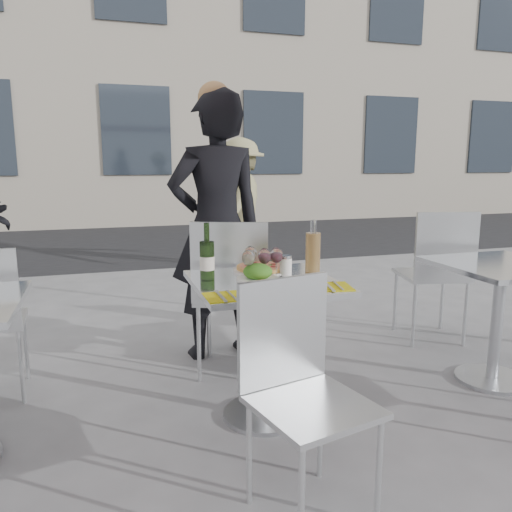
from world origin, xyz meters
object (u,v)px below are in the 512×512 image
object	(u,v)px
wineglass_red_b	(276,256)
sugar_shaker	(286,265)
main_table	(265,320)
pizza_near	(278,287)
wineglass_red_a	(265,257)
salad_plate	(258,273)
napkin_right	(332,286)
side_chair_rfar	(438,266)
carafe	(313,252)
pizza_far	(262,268)
pedestrian_b	(241,203)
woman_diner	(216,228)
wine_bottle	(207,258)
wineglass_white_b	(251,255)
side_table_right	(499,297)
napkin_left	(225,296)
wineglass_white_a	(248,259)
chair_far	(232,286)
chair_near	(299,376)

from	to	relation	value
wineglass_red_b	sugar_shaker	bearing A→B (deg)	19.24
main_table	wineglass_red_b	world-z (taller)	wineglass_red_b
pizza_near	wineglass_red_a	xyz separation A→B (m)	(0.02, 0.26, 0.10)
pizza_near	wineglass_red_b	bearing A→B (deg)	72.23
salad_plate	napkin_right	distance (m)	0.39
side_chair_rfar	carafe	bearing A→B (deg)	37.96
pizza_far	wineglass_red_a	xyz separation A→B (m)	(-0.03, -0.15, 0.09)
pedestrian_b	wineglass_red_a	bearing A→B (deg)	16.85
pizza_near	napkin_right	xyz separation A→B (m)	(0.27, -0.03, -0.01)
woman_diner	pedestrian_b	bearing A→B (deg)	-114.15
pizza_near	wine_bottle	world-z (taller)	wine_bottle
wineglass_red_b	napkin_right	distance (m)	0.36
pizza_far	wineglass_white_b	world-z (taller)	wineglass_white_b
side_table_right	woman_diner	bearing A→B (deg)	148.25
wineglass_red_a	salad_plate	bearing A→B (deg)	-137.53
woman_diner	pizza_near	bearing A→B (deg)	86.33
wineglass_white_b	napkin_left	size ratio (longest dim) A/B	0.79
side_table_right	wine_bottle	xyz separation A→B (m)	(-1.78, 0.09, 0.32)
woman_diner	wineglass_red_b	bearing A→B (deg)	92.17
sugar_shaker	wineglass_red_a	xyz separation A→B (m)	(-0.13, -0.02, 0.06)
wineglass_red_a	pizza_far	bearing A→B (deg)	77.72
salad_plate	napkin_left	xyz separation A→B (m)	(-0.24, -0.27, -0.03)
wineglass_white_b	napkin_left	bearing A→B (deg)	-121.00
side_table_right	carafe	world-z (taller)	carafe
pedestrian_b	side_table_right	bearing A→B (deg)	38.65
wineglass_white_a	wineglass_red_b	xyz separation A→B (m)	(0.16, 0.02, 0.00)
wine_bottle	wineglass_red_a	xyz separation A→B (m)	(0.30, -0.03, -0.00)
pedestrian_b	sugar_shaker	bearing A→B (deg)	18.60
side_table_right	side_chair_rfar	distance (m)	0.70
chair_far	sugar_shaker	distance (m)	0.54
wineglass_white_a	wineglass_red_b	size ratio (longest dim) A/B	1.00
salad_plate	wineglass_white_a	xyz separation A→B (m)	(-0.04, 0.02, 0.07)
side_chair_rfar	sugar_shaker	bearing A→B (deg)	35.74
wineglass_white_b	wine_bottle	bearing A→B (deg)	-166.66
pizza_near	napkin_left	xyz separation A→B (m)	(-0.27, -0.06, -0.01)
carafe	wineglass_white_b	bearing A→B (deg)	170.80
pedestrian_b	wine_bottle	size ratio (longest dim) A/B	5.63
woman_diner	pizza_near	world-z (taller)	woman_diner
chair_far	pizza_far	size ratio (longest dim) A/B	3.16
chair_near	wineglass_white_a	size ratio (longest dim) A/B	5.72
salad_plate	wine_bottle	world-z (taller)	wine_bottle
chair_near	pizza_far	distance (m)	0.94
sugar_shaker	wineglass_red_a	bearing A→B (deg)	-170.00
chair_far	wineglass_white_a	xyz separation A→B (m)	(-0.04, -0.50, 0.26)
pizza_far	carafe	world-z (taller)	carafe
chair_near	sugar_shaker	size ratio (longest dim) A/B	8.41
sugar_shaker	wineglass_red_b	world-z (taller)	wineglass_red_b
wineglass_white_a	napkin_left	xyz separation A→B (m)	(-0.20, -0.29, -0.11)
wineglass_white_a	wineglass_white_b	distance (m)	0.12
carafe	napkin_left	bearing A→B (deg)	-149.19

